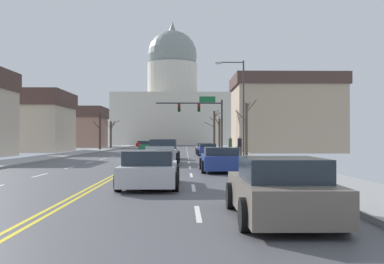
{
  "coord_description": "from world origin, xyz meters",
  "views": [
    {
      "loc": [
        3.2,
        -34.18,
        1.74
      ],
      "look_at": [
        4.3,
        32.24,
        2.61
      ],
      "focal_mm": 41.16,
      "sensor_mm": 36.0,
      "label": 1
    }
  ],
  "objects_px": {
    "signal_gantry": "(203,112)",
    "sedan_oncoming_02": "(156,144)",
    "sedan_near_01": "(207,150)",
    "sedan_oncoming_00": "(147,146)",
    "street_lamp_right": "(240,100)",
    "sedan_near_00": "(204,148)",
    "pedestrian_01": "(230,144)",
    "sedan_near_05": "(150,170)",
    "pedestrian_00": "(240,145)",
    "sedan_near_02": "(166,152)",
    "sedan_near_04": "(220,160)",
    "sedan_oncoming_03": "(142,144)",
    "bicycle_parked": "(236,152)",
    "sedan_oncoming_01": "(152,145)",
    "sedan_near_06": "(280,190)",
    "pickup_truck_near_03": "(163,153)"
  },
  "relations": [
    {
      "from": "signal_gantry",
      "to": "sedan_oncoming_02",
      "type": "relative_size",
      "value": 1.72
    },
    {
      "from": "sedan_near_01",
      "to": "sedan_oncoming_00",
      "type": "bearing_deg",
      "value": 115.02
    },
    {
      "from": "street_lamp_right",
      "to": "sedan_near_01",
      "type": "distance_m",
      "value": 7.5
    },
    {
      "from": "sedan_near_00",
      "to": "pedestrian_01",
      "type": "distance_m",
      "value": 5.66
    },
    {
      "from": "sedan_near_01",
      "to": "sedan_oncoming_02",
      "type": "height_order",
      "value": "sedan_oncoming_02"
    },
    {
      "from": "sedan_near_05",
      "to": "pedestrian_00",
      "type": "height_order",
      "value": "pedestrian_00"
    },
    {
      "from": "signal_gantry",
      "to": "sedan_near_02",
      "type": "xyz_separation_m",
      "value": [
        -3.68,
        -16.27,
        -4.18
      ]
    },
    {
      "from": "sedan_near_04",
      "to": "sedan_oncoming_03",
      "type": "xyz_separation_m",
      "value": [
        -10.36,
        65.48,
        -0.05
      ]
    },
    {
      "from": "bicycle_parked",
      "to": "pedestrian_01",
      "type": "bearing_deg",
      "value": 89.48
    },
    {
      "from": "street_lamp_right",
      "to": "sedan_oncoming_02",
      "type": "relative_size",
      "value": 1.77
    },
    {
      "from": "sedan_oncoming_00",
      "to": "sedan_oncoming_03",
      "type": "height_order",
      "value": "sedan_oncoming_00"
    },
    {
      "from": "sedan_near_02",
      "to": "sedan_near_04",
      "type": "distance_m",
      "value": 13.44
    },
    {
      "from": "sedan_near_00",
      "to": "sedan_near_05",
      "type": "height_order",
      "value": "sedan_near_05"
    },
    {
      "from": "sedan_oncoming_01",
      "to": "bicycle_parked",
      "type": "distance_m",
      "value": 31.75
    },
    {
      "from": "street_lamp_right",
      "to": "sedan_near_06",
      "type": "relative_size",
      "value": 1.89
    },
    {
      "from": "sedan_near_06",
      "to": "sedan_near_00",
      "type": "bearing_deg",
      "value": 89.77
    },
    {
      "from": "sedan_near_02",
      "to": "pedestrian_00",
      "type": "xyz_separation_m",
      "value": [
        5.94,
        -0.5,
        0.55
      ]
    },
    {
      "from": "pickup_truck_near_03",
      "to": "pedestrian_00",
      "type": "height_order",
      "value": "pedestrian_00"
    },
    {
      "from": "pickup_truck_near_03",
      "to": "sedan_near_06",
      "type": "distance_m",
      "value": 20.42
    },
    {
      "from": "sedan_near_04",
      "to": "sedan_near_06",
      "type": "relative_size",
      "value": 1.02
    },
    {
      "from": "sedan_near_04",
      "to": "sedan_oncoming_01",
      "type": "xyz_separation_m",
      "value": [
        -6.86,
        45.68,
        -0.02
      ]
    },
    {
      "from": "sedan_near_00",
      "to": "pedestrian_01",
      "type": "relative_size",
      "value": 2.69
    },
    {
      "from": "sedan_near_02",
      "to": "pedestrian_01",
      "type": "height_order",
      "value": "pedestrian_01"
    },
    {
      "from": "signal_gantry",
      "to": "sedan_near_06",
      "type": "distance_m",
      "value": 42.8
    },
    {
      "from": "street_lamp_right",
      "to": "signal_gantry",
      "type": "bearing_deg",
      "value": 99.76
    },
    {
      "from": "sedan_near_04",
      "to": "sedan_near_05",
      "type": "relative_size",
      "value": 0.98
    },
    {
      "from": "sedan_near_02",
      "to": "sedan_oncoming_01",
      "type": "relative_size",
      "value": 0.96
    },
    {
      "from": "pedestrian_00",
      "to": "bicycle_parked",
      "type": "xyz_separation_m",
      "value": [
        0.08,
        2.87,
        -0.64
      ]
    },
    {
      "from": "pickup_truck_near_03",
      "to": "sedan_oncoming_03",
      "type": "distance_m",
      "value": 59.1
    },
    {
      "from": "sedan_near_05",
      "to": "sedan_oncoming_02",
      "type": "distance_m",
      "value": 61.8
    },
    {
      "from": "sedan_near_05",
      "to": "bicycle_parked",
      "type": "xyz_separation_m",
      "value": [
        5.73,
        22.48,
        -0.12
      ]
    },
    {
      "from": "sedan_near_00",
      "to": "sedan_near_02",
      "type": "distance_m",
      "value": 13.62
    },
    {
      "from": "pickup_truck_near_03",
      "to": "sedan_oncoming_00",
      "type": "xyz_separation_m",
      "value": [
        -3.55,
        28.71,
        -0.12
      ]
    },
    {
      "from": "sedan_oncoming_00",
      "to": "sedan_oncoming_01",
      "type": "distance_m",
      "value": 10.18
    },
    {
      "from": "sedan_near_00",
      "to": "sedan_near_06",
      "type": "bearing_deg",
      "value": -90.23
    },
    {
      "from": "street_lamp_right",
      "to": "sedan_oncoming_01",
      "type": "height_order",
      "value": "street_lamp_right"
    },
    {
      "from": "sedan_oncoming_00",
      "to": "sedan_near_04",
      "type": "bearing_deg",
      "value": -79.07
    },
    {
      "from": "sedan_oncoming_00",
      "to": "pedestrian_01",
      "type": "xyz_separation_m",
      "value": [
        9.55,
        -14.51,
        0.49
      ]
    },
    {
      "from": "signal_gantry",
      "to": "sedan_oncoming_00",
      "type": "xyz_separation_m",
      "value": [
        -7.16,
        6.22,
        -4.15
      ]
    },
    {
      "from": "sedan_near_02",
      "to": "sedan_near_05",
      "type": "relative_size",
      "value": 0.96
    },
    {
      "from": "sedan_oncoming_01",
      "to": "sedan_near_00",
      "type": "bearing_deg",
      "value": -69.8
    },
    {
      "from": "sedan_near_06",
      "to": "sedan_oncoming_01",
      "type": "height_order",
      "value": "sedan_near_06"
    },
    {
      "from": "sedan_near_02",
      "to": "sedan_near_04",
      "type": "xyz_separation_m",
      "value": [
        3.37,
        -13.01,
        0.02
      ]
    },
    {
      "from": "street_lamp_right",
      "to": "sedan_near_05",
      "type": "height_order",
      "value": "street_lamp_right"
    },
    {
      "from": "sedan_near_02",
      "to": "sedan_near_04",
      "type": "height_order",
      "value": "sedan_near_04"
    },
    {
      "from": "pickup_truck_near_03",
      "to": "pedestrian_01",
      "type": "xyz_separation_m",
      "value": [
        6.01,
        14.2,
        0.37
      ]
    },
    {
      "from": "sedan_oncoming_00",
      "to": "sedan_oncoming_03",
      "type": "distance_m",
      "value": 30.18
    },
    {
      "from": "sedan_near_01",
      "to": "street_lamp_right",
      "type": "bearing_deg",
      "value": -65.61
    },
    {
      "from": "sedan_near_01",
      "to": "pickup_truck_near_03",
      "type": "height_order",
      "value": "pickup_truck_near_03"
    },
    {
      "from": "street_lamp_right",
      "to": "sedan_oncoming_00",
      "type": "distance_m",
      "value": 23.47
    }
  ]
}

